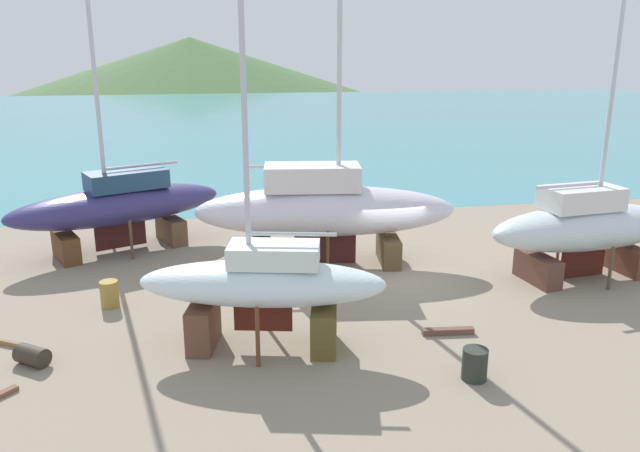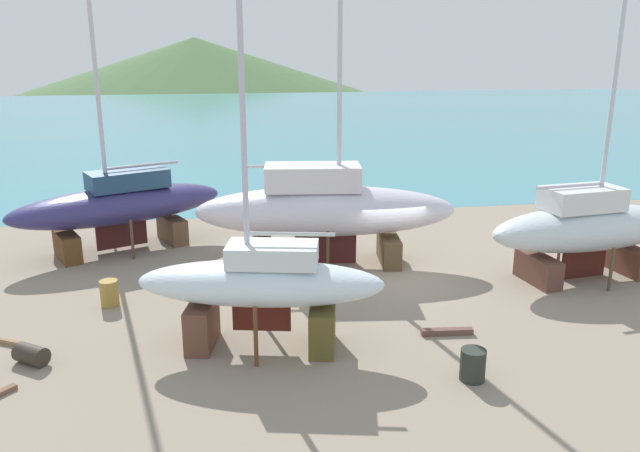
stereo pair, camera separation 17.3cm
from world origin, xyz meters
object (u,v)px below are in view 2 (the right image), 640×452
at_px(barrel_rust_near, 31,354).
at_px(worker, 276,264).
at_px(barrel_by_slipway, 473,365).
at_px(barrel_rust_far, 109,293).
at_px(sailboat_large_starboard, 325,209).
at_px(sailboat_small_center, 120,204).
at_px(sailboat_mid_port, 262,285).
at_px(sailboat_far_slipway, 587,227).

bearing_deg(barrel_rust_near, worker, 33.11).
distance_m(barrel_by_slipway, barrel_rust_far, 11.97).
xyz_separation_m(sailboat_large_starboard, sailboat_small_center, (-8.11, 3.11, -0.27)).
relative_size(sailboat_mid_port, sailboat_far_slipway, 0.84).
bearing_deg(sailboat_far_slipway, worker, 167.80).
relative_size(sailboat_far_slipway, barrel_rust_far, 14.20).
height_order(barrel_by_slipway, barrel_rust_near, barrel_by_slipway).
relative_size(sailboat_mid_port, barrel_by_slipway, 12.45).
bearing_deg(sailboat_large_starboard, barrel_rust_near, -136.78).
bearing_deg(sailboat_large_starboard, worker, -127.58).
xyz_separation_m(sailboat_mid_port, sailboat_far_slipway, (12.18, 3.73, 0.06)).
bearing_deg(worker, sailboat_mid_port, -109.31).
height_order(sailboat_mid_port, barrel_rust_near, sailboat_mid_port).
bearing_deg(sailboat_large_starboard, barrel_rust_far, -151.86).
bearing_deg(barrel_rust_far, sailboat_large_starboard, 21.28).
xyz_separation_m(barrel_by_slipway, barrel_rust_far, (-10.01, 6.57, 0.02)).
height_order(sailboat_small_center, barrel_rust_far, sailboat_small_center).
distance_m(sailboat_mid_port, barrel_rust_near, 6.51).
height_order(sailboat_mid_port, sailboat_far_slipway, sailboat_far_slipway).
bearing_deg(sailboat_large_starboard, sailboat_small_center, 165.86).
bearing_deg(barrel_by_slipway, sailboat_far_slipway, 42.89).
relative_size(sailboat_mid_port, barrel_rust_far, 11.95).
height_order(sailboat_small_center, worker, sailboat_small_center).
relative_size(sailboat_far_slipway, sailboat_large_starboard, 0.73).
relative_size(barrel_by_slipway, barrel_rust_near, 0.93).
height_order(sailboat_large_starboard, barrel_rust_near, sailboat_large_starboard).
height_order(sailboat_far_slipway, sailboat_small_center, sailboat_small_center).
distance_m(sailboat_mid_port, sailboat_small_center, 11.21).
height_order(barrel_rust_far, barrel_rust_near, barrel_rust_far).
relative_size(sailboat_large_starboard, sailboat_small_center, 1.19).
bearing_deg(barrel_rust_far, sailboat_small_center, 93.18).
xyz_separation_m(worker, barrel_by_slipway, (4.36, -7.43, -0.42)).
relative_size(sailboat_large_starboard, barrel_rust_far, 19.57).
relative_size(sailboat_small_center, worker, 8.93).
bearing_deg(sailboat_large_starboard, barrel_by_slipway, -69.99).
bearing_deg(sailboat_small_center, barrel_rust_far, 68.89).
height_order(sailboat_large_starboard, barrel_by_slipway, sailboat_large_starboard).
relative_size(worker, barrel_by_slipway, 1.92).
distance_m(worker, barrel_rust_far, 5.73).
relative_size(sailboat_far_slipway, barrel_rust_near, 13.70).
xyz_separation_m(sailboat_far_slipway, worker, (-11.33, 0.96, -1.11)).
distance_m(sailboat_far_slipway, barrel_rust_far, 17.05).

